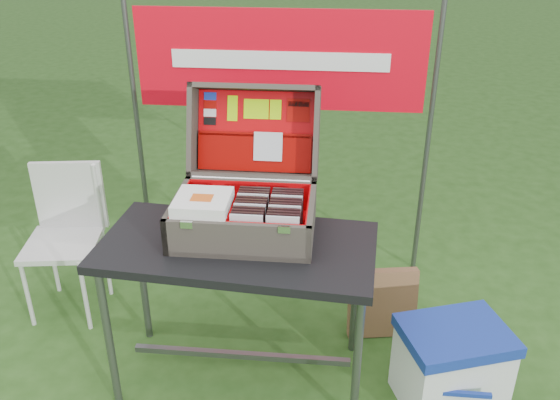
# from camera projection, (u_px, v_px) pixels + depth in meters

# --- Properties ---
(ground) EXTENTS (80.00, 80.00, 0.00)m
(ground) POSITION_uv_depth(u_px,v_px,m) (257.00, 382.00, 2.86)
(ground) COLOR #264B17
(ground) RESTS_ON ground
(table) EXTENTS (1.24, 0.69, 0.75)m
(table) POSITION_uv_depth(u_px,v_px,m) (240.00, 312.00, 2.74)
(table) COLOR black
(table) RESTS_ON ground
(table_top) EXTENTS (1.24, 0.69, 0.04)m
(table_top) POSITION_uv_depth(u_px,v_px,m) (237.00, 247.00, 2.58)
(table_top) COLOR black
(table_top) RESTS_ON ground
(table_leg_fl) EXTENTS (0.04, 0.04, 0.71)m
(table_leg_fl) POSITION_uv_depth(u_px,v_px,m) (109.00, 342.00, 2.58)
(table_leg_fl) COLOR #59595B
(table_leg_fl) RESTS_ON ground
(table_leg_fr) EXTENTS (0.04, 0.04, 0.71)m
(table_leg_fr) POSITION_uv_depth(u_px,v_px,m) (357.00, 359.00, 2.49)
(table_leg_fr) COLOR #59595B
(table_leg_fr) RESTS_ON ground
(table_leg_bl) EXTENTS (0.04, 0.04, 0.71)m
(table_leg_bl) POSITION_uv_depth(u_px,v_px,m) (143.00, 280.00, 3.01)
(table_leg_bl) COLOR #59595B
(table_leg_bl) RESTS_ON ground
(table_leg_br) EXTENTS (0.04, 0.04, 0.71)m
(table_leg_br) POSITION_uv_depth(u_px,v_px,m) (356.00, 293.00, 2.91)
(table_leg_br) COLOR #59595B
(table_leg_br) RESTS_ON ground
(table_brace) EXTENTS (1.05, 0.03, 0.03)m
(table_brace) POSITION_uv_depth(u_px,v_px,m) (241.00, 355.00, 2.85)
(table_brace) COLOR #59595B
(table_brace) RESTS_ON ground
(suitcase) EXTENTS (0.62, 0.60, 0.56)m
(suitcase) POSITION_uv_depth(u_px,v_px,m) (245.00, 171.00, 2.58)
(suitcase) COLOR #3F3A30
(suitcase) RESTS_ON table
(suitcase_base_bottom) EXTENTS (0.62, 0.44, 0.02)m
(suitcase_base_bottom) POSITION_uv_depth(u_px,v_px,m) (244.00, 231.00, 2.64)
(suitcase_base_bottom) COLOR #3F3A30
(suitcase_base_bottom) RESTS_ON table_top
(suitcase_base_wall_front) EXTENTS (0.62, 0.02, 0.17)m
(suitcase_base_wall_front) POSITION_uv_depth(u_px,v_px,m) (236.00, 241.00, 2.42)
(suitcase_base_wall_front) COLOR #3F3A30
(suitcase_base_wall_front) RESTS_ON table_top
(suitcase_base_wall_back) EXTENTS (0.62, 0.02, 0.17)m
(suitcase_base_wall_back) POSITION_uv_depth(u_px,v_px,m) (251.00, 196.00, 2.80)
(suitcase_base_wall_back) COLOR #3F3A30
(suitcase_base_wall_back) RESTS_ON table_top
(suitcase_base_wall_left) EXTENTS (0.02, 0.44, 0.17)m
(suitcase_base_wall_left) POSITION_uv_depth(u_px,v_px,m) (178.00, 214.00, 2.64)
(suitcase_base_wall_left) COLOR #3F3A30
(suitcase_base_wall_left) RESTS_ON table_top
(suitcase_base_wall_right) EXTENTS (0.02, 0.44, 0.17)m
(suitcase_base_wall_right) POSITION_uv_depth(u_px,v_px,m) (311.00, 220.00, 2.58)
(suitcase_base_wall_right) COLOR #3F3A30
(suitcase_base_wall_right) RESTS_ON table_top
(suitcase_liner_floor) EXTENTS (0.57, 0.39, 0.01)m
(suitcase_liner_floor) POSITION_uv_depth(u_px,v_px,m) (244.00, 228.00, 2.63)
(suitcase_liner_floor) COLOR red
(suitcase_liner_floor) RESTS_ON suitcase_base_bottom
(suitcase_latch_left) EXTENTS (0.05, 0.01, 0.03)m
(suitcase_latch_left) POSITION_uv_depth(u_px,v_px,m) (187.00, 225.00, 2.40)
(suitcase_latch_left) COLOR silver
(suitcase_latch_left) RESTS_ON suitcase_base_wall_front
(suitcase_latch_right) EXTENTS (0.05, 0.01, 0.03)m
(suitcase_latch_right) POSITION_uv_depth(u_px,v_px,m) (284.00, 230.00, 2.36)
(suitcase_latch_right) COLOR silver
(suitcase_latch_right) RESTS_ON suitcase_base_wall_front
(suitcase_hinge) EXTENTS (0.56, 0.02, 0.02)m
(suitcase_hinge) POSITION_uv_depth(u_px,v_px,m) (251.00, 179.00, 2.77)
(suitcase_hinge) COLOR silver
(suitcase_hinge) RESTS_ON suitcase_base_wall_back
(suitcase_lid_back) EXTENTS (0.62, 0.17, 0.43)m
(suitcase_lid_back) POSITION_uv_depth(u_px,v_px,m) (256.00, 131.00, 2.89)
(suitcase_lid_back) COLOR #3F3A30
(suitcase_lid_back) RESTS_ON suitcase_base_wall_back
(suitcase_lid_rim_far) EXTENTS (0.62, 0.16, 0.08)m
(suitcase_lid_rim_far) POSITION_uv_depth(u_px,v_px,m) (255.00, 87.00, 2.79)
(suitcase_lid_rim_far) COLOR #3F3A30
(suitcase_lid_rim_far) RESTS_ON suitcase_lid_back
(suitcase_lid_rim_near) EXTENTS (0.62, 0.16, 0.08)m
(suitcase_lid_rim_near) POSITION_uv_depth(u_px,v_px,m) (253.00, 175.00, 2.85)
(suitcase_lid_rim_near) COLOR #3F3A30
(suitcase_lid_rim_near) RESTS_ON suitcase_lid_back
(suitcase_lid_rim_left) EXTENTS (0.02, 0.30, 0.47)m
(suitcase_lid_rim_left) POSITION_uv_depth(u_px,v_px,m) (193.00, 129.00, 2.85)
(suitcase_lid_rim_left) COLOR #3F3A30
(suitcase_lid_rim_left) RESTS_ON suitcase_lid_back
(suitcase_lid_rim_right) EXTENTS (0.02, 0.30, 0.47)m
(suitcase_lid_rim_right) POSITION_uv_depth(u_px,v_px,m) (317.00, 134.00, 2.79)
(suitcase_lid_rim_right) COLOR #3F3A30
(suitcase_lid_rim_right) RESTS_ON suitcase_lid_back
(suitcase_lid_liner) EXTENTS (0.57, 0.13, 0.37)m
(suitcase_lid_liner) POSITION_uv_depth(u_px,v_px,m) (256.00, 131.00, 2.88)
(suitcase_lid_liner) COLOR red
(suitcase_lid_liner) RESTS_ON suitcase_lid_back
(suitcase_liner_wall_front) EXTENTS (0.57, 0.01, 0.14)m
(suitcase_liner_wall_front) POSITION_uv_depth(u_px,v_px,m) (237.00, 237.00, 2.43)
(suitcase_liner_wall_front) COLOR red
(suitcase_liner_wall_front) RESTS_ON suitcase_base_bottom
(suitcase_liner_wall_back) EXTENTS (0.57, 0.01, 0.14)m
(suitcase_liner_wall_back) POSITION_uv_depth(u_px,v_px,m) (250.00, 195.00, 2.78)
(suitcase_liner_wall_back) COLOR red
(suitcase_liner_wall_back) RESTS_ON suitcase_base_bottom
(suitcase_liner_wall_left) EXTENTS (0.01, 0.39, 0.14)m
(suitcase_liner_wall_left) POSITION_uv_depth(u_px,v_px,m) (181.00, 212.00, 2.63)
(suitcase_liner_wall_left) COLOR red
(suitcase_liner_wall_left) RESTS_ON suitcase_base_bottom
(suitcase_liner_wall_right) EXTENTS (0.01, 0.39, 0.14)m
(suitcase_liner_wall_right) POSITION_uv_depth(u_px,v_px,m) (308.00, 218.00, 2.58)
(suitcase_liner_wall_right) COLOR red
(suitcase_liner_wall_right) RESTS_ON suitcase_base_bottom
(suitcase_lid_pocket) EXTENTS (0.55, 0.09, 0.18)m
(suitcase_lid_pocket) POSITION_uv_depth(u_px,v_px,m) (255.00, 153.00, 2.87)
(suitcase_lid_pocket) COLOR #810400
(suitcase_lid_pocket) RESTS_ON suitcase_lid_liner
(suitcase_pocket_edge) EXTENTS (0.54, 0.03, 0.03)m
(suitcase_pocket_edge) POSITION_uv_depth(u_px,v_px,m) (255.00, 134.00, 2.85)
(suitcase_pocket_edge) COLOR #810400
(suitcase_pocket_edge) RESTS_ON suitcase_lid_pocket
(suitcase_pocket_cd) EXTENTS (0.14, 0.05, 0.13)m
(suitcase_pocket_cd) POSITION_uv_depth(u_px,v_px,m) (268.00, 147.00, 2.84)
(suitcase_pocket_cd) COLOR silver
(suitcase_pocket_cd) RESTS_ON suitcase_lid_pocket
(lid_sticker_cc_a) EXTENTS (0.06, 0.01, 0.04)m
(lid_sticker_cc_a) POSITION_uv_depth(u_px,v_px,m) (210.00, 96.00, 2.87)
(lid_sticker_cc_a) COLOR #1933B2
(lid_sticker_cc_a) RESTS_ON suitcase_lid_liner
(lid_sticker_cc_b) EXTENTS (0.06, 0.01, 0.04)m
(lid_sticker_cc_b) POSITION_uv_depth(u_px,v_px,m) (210.00, 104.00, 2.87)
(lid_sticker_cc_b) COLOR #9B0702
(lid_sticker_cc_b) RESTS_ON suitcase_lid_liner
(lid_sticker_cc_c) EXTENTS (0.06, 0.01, 0.04)m
(lid_sticker_cc_c) POSITION_uv_depth(u_px,v_px,m) (210.00, 113.00, 2.88)
(lid_sticker_cc_c) COLOR white
(lid_sticker_cc_c) RESTS_ON suitcase_lid_liner
(lid_sticker_cc_d) EXTENTS (0.06, 0.01, 0.04)m
(lid_sticker_cc_d) POSITION_uv_depth(u_px,v_px,m) (210.00, 121.00, 2.88)
(lid_sticker_cc_d) COLOR black
(lid_sticker_cc_d) RESTS_ON suitcase_lid_liner
(lid_card_neon_tall) EXTENTS (0.05, 0.04, 0.12)m
(lid_card_neon_tall) POSITION_uv_depth(u_px,v_px,m) (232.00, 108.00, 2.86)
(lid_card_neon_tall) COLOR #B1F302
(lid_card_neon_tall) RESTS_ON suitcase_lid_liner
(lid_card_neon_main) EXTENTS (0.12, 0.03, 0.09)m
(lid_card_neon_main) POSITION_uv_depth(u_px,v_px,m) (256.00, 109.00, 2.85)
(lid_card_neon_main) COLOR #B1F302
(lid_card_neon_main) RESTS_ON suitcase_lid_liner
(lid_card_neon_small) EXTENTS (0.06, 0.03, 0.09)m
(lid_card_neon_small) POSITION_uv_depth(u_px,v_px,m) (276.00, 110.00, 2.85)
(lid_card_neon_small) COLOR #B1F302
(lid_card_neon_small) RESTS_ON suitcase_lid_liner
(lid_sticker_band) EXTENTS (0.11, 0.04, 0.11)m
(lid_sticker_band) POSITION_uv_depth(u_px,v_px,m) (298.00, 110.00, 2.84)
(lid_sticker_band) COLOR #9B0702
(lid_sticker_band) RESTS_ON suitcase_lid_liner
(lid_sticker_band_bar) EXTENTS (0.10, 0.01, 0.02)m
(lid_sticker_band_bar) POSITION_uv_depth(u_px,v_px,m) (299.00, 104.00, 2.83)
(lid_sticker_band_bar) COLOR black
(lid_sticker_band_bar) RESTS_ON suitcase_lid_liner
(cd_left_0) EXTENTS (0.14, 0.01, 0.16)m
(cd_left_0) POSITION_uv_depth(u_px,v_px,m) (247.00, 232.00, 2.44)
(cd_left_0) COLOR silver
(cd_left_0) RESTS_ON suitcase_liner_floor
(cd_left_1) EXTENTS (0.14, 0.01, 0.16)m
(cd_left_1) POSITION_uv_depth(u_px,v_px,m) (247.00, 229.00, 2.46)
(cd_left_1) COLOR black
(cd_left_1) RESTS_ON suitcase_liner_floor
(cd_left_2) EXTENTS (0.14, 0.01, 0.16)m
(cd_left_2) POSITION_uv_depth(u_px,v_px,m) (248.00, 226.00, 2.49)
(cd_left_2) COLOR black
(cd_left_2) RESTS_ON suitcase_liner_floor
(cd_left_3) EXTENTS (0.14, 0.01, 0.16)m
(cd_left_3) POSITION_uv_depth(u_px,v_px,m) (249.00, 223.00, 2.51)
(cd_left_3) COLOR black
(cd_left_3) RESTS_ON suitcase_liner_floor
(cd_left_4) EXTENTS (0.14, 0.01, 0.16)m
(cd_left_4) POSITION_uv_depth(u_px,v_px,m) (250.00, 221.00, 2.53)
(cd_left_4) COLOR silver
(cd_left_4) RESTS_ON suitcase_liner_floor
(cd_left_5) EXTENTS (0.14, 0.01, 0.16)m
(cd_left_5) POSITION_uv_depth(u_px,v_px,m) (251.00, 218.00, 2.55)
(cd_left_5) COLOR black
(cd_left_5) RESTS_ON suitcase_liner_floor
(cd_left_6) EXTENTS (0.14, 0.01, 0.16)m
(cd_left_6) POSITION_uv_depth(u_px,v_px,m) (252.00, 215.00, 2.57)
(cd_left_6) COLOR black
(cd_left_6) RESTS_ON suitcase_liner_floor
(cd_left_7) EXTENTS (0.14, 0.01, 0.16)m
(cd_left_7) POSITION_uv_depth(u_px,v_px,m) (252.00, 213.00, 2.59)
(cd_left_7) COLOR black
(cd_left_7) RESTS_ON suitcase_liner_floor
(cd_left_8) EXTENTS (0.14, 0.01, 0.16)m
(cd_left_8) POSITION_uv_depth(u_px,v_px,m) (253.00, 210.00, 2.61)
(cd_left_8) COLOR silver
(cd_left_8) RESTS_ON suitcase_liner_floor
(cd_left_9) EXTENTS (0.14, 0.01, 0.16)m
(cd_left_9) POSITION_uv_depth(u_px,v_px,m) (254.00, 207.00, 2.64)
(cd_left_9) COLOR black
(cd_left_9) RESTS_ON suitcase_liner_floor
(cd_left_10) EXTENTS (0.14, 0.01, 0.16)m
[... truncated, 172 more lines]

